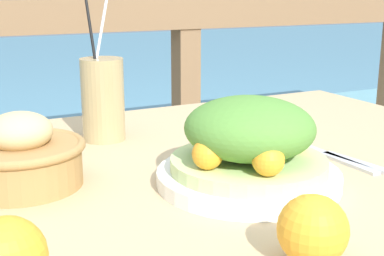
% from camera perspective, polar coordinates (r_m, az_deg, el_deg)
% --- Properties ---
extents(patio_table, '(1.27, 0.82, 0.76)m').
position_cam_1_polar(patio_table, '(0.81, -3.02, -11.37)').
color(patio_table, tan).
rests_on(patio_table, ground_plane).
extents(railing_fence, '(2.80, 0.08, 0.99)m').
position_cam_1_polar(railing_fence, '(1.56, -15.78, 2.80)').
color(railing_fence, brown).
rests_on(railing_fence, ground_plane).
extents(salad_plate, '(0.25, 0.25, 0.12)m').
position_cam_1_polar(salad_plate, '(0.72, 6.09, -2.10)').
color(salad_plate, white).
rests_on(salad_plate, patio_table).
extents(drink_glass, '(0.07, 0.07, 0.25)m').
position_cam_1_polar(drink_glass, '(0.94, -9.50, 3.06)').
color(drink_glass, tan).
rests_on(drink_glass, patio_table).
extents(bread_basket, '(0.17, 0.17, 0.10)m').
position_cam_1_polar(bread_basket, '(0.75, -17.73, -2.89)').
color(bread_basket, '#AD7F47').
rests_on(bread_basket, patio_table).
extents(fork, '(0.02, 0.18, 0.00)m').
position_cam_1_polar(fork, '(0.87, 14.79, -3.00)').
color(fork, silver).
rests_on(fork, patio_table).
extents(knife, '(0.04, 0.18, 0.00)m').
position_cam_1_polar(knife, '(0.83, 18.76, -4.04)').
color(knife, silver).
rests_on(knife, patio_table).
extents(orange_near_basket, '(0.07, 0.07, 0.07)m').
position_cam_1_polar(orange_near_basket, '(0.53, 12.75, -10.54)').
color(orange_near_basket, '#F9A328').
rests_on(orange_near_basket, patio_table).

